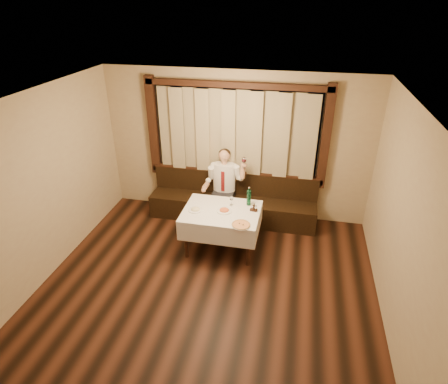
% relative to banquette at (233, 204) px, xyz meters
% --- Properties ---
extents(room, '(5.01, 6.01, 2.81)m').
position_rel_banquette_xyz_m(room, '(-0.00, -1.75, 1.19)').
color(room, black).
rests_on(room, ground).
extents(banquette, '(3.20, 0.61, 0.94)m').
position_rel_banquette_xyz_m(banquette, '(0.00, 0.00, 0.00)').
color(banquette, black).
rests_on(banquette, ground).
extents(dining_table, '(1.27, 0.97, 0.76)m').
position_rel_banquette_xyz_m(dining_table, '(0.00, -1.02, 0.34)').
color(dining_table, black).
rests_on(dining_table, ground).
extents(pizza, '(0.30, 0.30, 0.03)m').
position_rel_banquette_xyz_m(pizza, '(0.39, -1.40, 0.46)').
color(pizza, white).
rests_on(pizza, dining_table).
extents(pasta_red, '(0.26, 0.26, 0.09)m').
position_rel_banquette_xyz_m(pasta_red, '(0.05, -1.03, 0.48)').
color(pasta_red, white).
rests_on(pasta_red, dining_table).
extents(pasta_cream, '(0.24, 0.24, 0.08)m').
position_rel_banquette_xyz_m(pasta_cream, '(-0.43, -1.10, 0.48)').
color(pasta_cream, white).
rests_on(pasta_cream, dining_table).
extents(green_bottle, '(0.07, 0.07, 0.33)m').
position_rel_banquette_xyz_m(green_bottle, '(0.41, -0.74, 0.59)').
color(green_bottle, '#11532F').
rests_on(green_bottle, dining_table).
extents(table_wine_glass, '(0.06, 0.06, 0.17)m').
position_rel_banquette_xyz_m(table_wine_glass, '(0.13, -0.82, 0.57)').
color(table_wine_glass, white).
rests_on(table_wine_glass, dining_table).
extents(cruet_caddy, '(0.12, 0.08, 0.13)m').
position_rel_banquette_xyz_m(cruet_caddy, '(0.52, -0.93, 0.49)').
color(cruet_caddy, black).
rests_on(cruet_caddy, dining_table).
extents(seated_man, '(0.79, 0.59, 1.43)m').
position_rel_banquette_xyz_m(seated_man, '(-0.16, -0.09, 0.52)').
color(seated_man, black).
rests_on(seated_man, ground).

